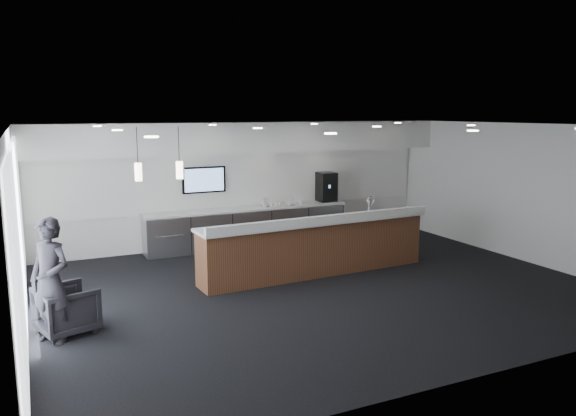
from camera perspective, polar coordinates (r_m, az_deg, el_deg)
name	(u,v)px	position (r m, az deg, el deg)	size (l,w,h in m)	color
ground	(319,288)	(10.60, 3.13, -8.07)	(10.00, 10.00, 0.00)	black
ceiling	(320,126)	(10.10, 3.29, 8.36)	(10.00, 8.00, 0.02)	black
back_wall	(242,183)	(13.85, -4.67, 2.51)	(10.00, 0.02, 3.00)	silver
left_wall	(16,234)	(9.05, -25.92, -2.36)	(0.02, 8.00, 3.00)	silver
right_wall	(520,192)	(13.34, 22.48, 1.51)	(0.02, 8.00, 3.00)	silver
soffit_bulkhead	(248,137)	(13.34, -4.05, 7.20)	(10.00, 0.90, 0.70)	white
alcove_panel	(243,179)	(13.81, -4.63, 2.91)	(9.80, 0.06, 1.40)	white
window_blinds_wall	(19,233)	(9.05, -25.66, -2.34)	(0.04, 7.36, 2.55)	white
back_credenza	(248,227)	(13.69, -4.08, -1.91)	(5.06, 0.66, 0.95)	gray
wall_tv	(204,180)	(13.43, -8.54, 2.85)	(1.05, 0.08, 0.62)	black
pendant_left	(177,169)	(10.02, -11.18, 3.88)	(0.12, 0.12, 0.30)	#FFF0C6
pendant_right	(137,171)	(9.88, -15.13, 3.64)	(0.12, 0.12, 0.30)	#FFF0C6
ceiling_can_lights	(320,127)	(10.10, 3.29, 8.19)	(7.00, 5.00, 0.02)	white
service_counter	(316,246)	(11.32, 2.81, -3.88)	(4.95, 1.07, 1.49)	#4C2719
coffee_machine	(326,187)	(14.53, 3.91, 2.16)	(0.45, 0.57, 0.75)	black
info_sign_left	(266,202)	(13.68, -2.30, 0.60)	(0.16, 0.02, 0.23)	white
info_sign_right	(291,200)	(13.90, 0.29, 0.80)	(0.19, 0.02, 0.25)	white
armchair	(67,310)	(9.04, -21.54, -9.57)	(0.77, 0.79, 0.72)	black
lounge_guest	(51,281)	(8.64, -22.98, -6.81)	(0.66, 0.43, 1.80)	black
cup_0	(301,203)	(14.07, 1.36, 0.56)	(0.09, 0.09, 0.08)	white
cup_1	(296,203)	(14.01, 0.85, 0.52)	(0.09, 0.09, 0.08)	white
cup_2	(291,203)	(13.95, 0.33, 0.48)	(0.09, 0.09, 0.08)	white
cup_3	(286,204)	(13.89, -0.19, 0.44)	(0.09, 0.09, 0.08)	white
cup_4	(281,204)	(13.83, -0.72, 0.40)	(0.09, 0.09, 0.08)	white
cup_5	(276,204)	(13.77, -1.25, 0.36)	(0.09, 0.09, 0.08)	white
cup_6	(271,205)	(13.72, -1.78, 0.32)	(0.09, 0.09, 0.08)	white
cup_7	(265,205)	(13.66, -2.32, 0.28)	(0.09, 0.09, 0.08)	white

